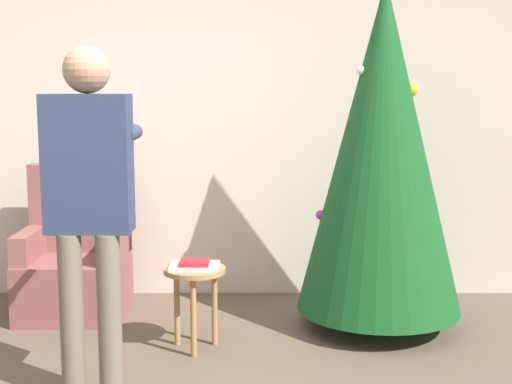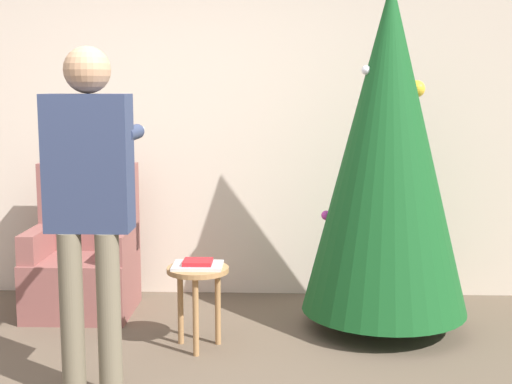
{
  "view_description": "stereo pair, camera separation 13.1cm",
  "coord_description": "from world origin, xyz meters",
  "px_view_note": "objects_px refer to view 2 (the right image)",
  "views": [
    {
      "loc": [
        0.49,
        -3.13,
        1.59
      ],
      "look_at": [
        0.47,
        0.87,
        0.99
      ],
      "focal_mm": 50.0,
      "sensor_mm": 36.0,
      "label": 1
    },
    {
      "loc": [
        0.62,
        -3.13,
        1.59
      ],
      "look_at": [
        0.47,
        0.87,
        0.99
      ],
      "focal_mm": 50.0,
      "sensor_mm": 36.0,
      "label": 2
    }
  ],
  "objects_px": {
    "christmas_tree": "(387,149)",
    "armchair": "(84,262)",
    "person_standing": "(89,189)",
    "side_stool": "(198,282)"
  },
  "relations": [
    {
      "from": "christmas_tree",
      "to": "side_stool",
      "type": "relative_size",
      "value": 4.45
    },
    {
      "from": "side_stool",
      "to": "christmas_tree",
      "type": "bearing_deg",
      "value": 18.62
    },
    {
      "from": "person_standing",
      "to": "christmas_tree",
      "type": "bearing_deg",
      "value": 32.91
    },
    {
      "from": "christmas_tree",
      "to": "person_standing",
      "type": "bearing_deg",
      "value": -147.09
    },
    {
      "from": "christmas_tree",
      "to": "armchair",
      "type": "xyz_separation_m",
      "value": [
        -2.07,
        0.31,
        -0.84
      ]
    },
    {
      "from": "christmas_tree",
      "to": "side_stool",
      "type": "height_order",
      "value": "christmas_tree"
    },
    {
      "from": "christmas_tree",
      "to": "side_stool",
      "type": "xyz_separation_m",
      "value": [
        -1.17,
        -0.4,
        -0.78
      ]
    },
    {
      "from": "christmas_tree",
      "to": "person_standing",
      "type": "xyz_separation_m",
      "value": [
        -1.64,
        -1.06,
        -0.11
      ]
    },
    {
      "from": "armchair",
      "to": "person_standing",
      "type": "xyz_separation_m",
      "value": [
        0.43,
        -1.36,
        0.72
      ]
    },
    {
      "from": "person_standing",
      "to": "side_stool",
      "type": "height_order",
      "value": "person_standing"
    }
  ]
}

